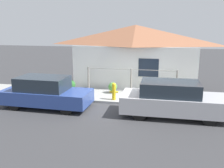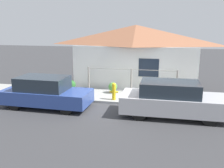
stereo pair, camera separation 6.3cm
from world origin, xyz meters
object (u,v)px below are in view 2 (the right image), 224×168
car_right (172,100)px  potted_plant_near_hydrant (113,87)px  fire_hydrant (114,91)px  potted_plant_by_fence (71,85)px  car_left (46,92)px  potted_plant_corner (169,89)px

car_right → potted_plant_near_hydrant: 4.01m
fire_hydrant → potted_plant_by_fence: bearing=157.4°
car_right → potted_plant_by_fence: size_ratio=7.02×
car_right → potted_plant_near_hydrant: bearing=138.7°
car_right → potted_plant_near_hydrant: car_right is taller
potted_plant_near_hydrant → car_left: bearing=-134.3°
potted_plant_near_hydrant → potted_plant_corner: bearing=7.2°
fire_hydrant → potted_plant_near_hydrant: size_ratio=1.48×
car_left → potted_plant_corner: car_left is taller
car_right → fire_hydrant: bearing=151.9°
car_left → potted_plant_near_hydrant: size_ratio=7.02×
potted_plant_near_hydrant → potted_plant_by_fence: bearing=-177.6°
potted_plant_near_hydrant → potted_plant_corner: 2.94m
car_right → potted_plant_corner: car_right is taller
car_left → potted_plant_by_fence: car_left is taller
car_right → potted_plant_by_fence: (-5.34, 2.52, -0.27)m
car_left → potted_plant_by_fence: (0.24, 2.52, -0.25)m
car_right → potted_plant_by_fence: car_right is taller
car_left → fire_hydrant: bearing=27.6°
fire_hydrant → potted_plant_corner: bearing=30.8°
car_right → potted_plant_corner: size_ratio=8.25×
potted_plant_by_fence → potted_plant_corner: size_ratio=1.18×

